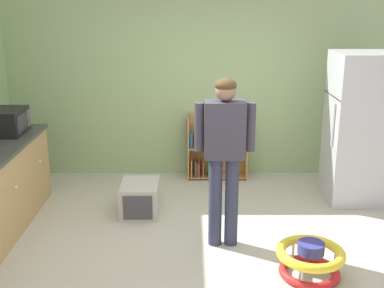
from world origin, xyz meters
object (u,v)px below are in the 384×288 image
object	(u,v)px
standing_person	(225,148)
microwave	(9,121)
pet_carrier	(141,198)
refrigerator	(361,128)
bookshelf	(214,151)
baby_walker	(311,259)

from	to	relation	value
standing_person	microwave	distance (m)	2.53
pet_carrier	microwave	distance (m)	1.71
standing_person	microwave	bearing A→B (deg)	159.53
standing_person	pet_carrier	xyz separation A→B (m)	(-0.90, 0.74, -0.82)
standing_person	pet_carrier	world-z (taller)	standing_person
refrigerator	standing_person	bearing A→B (deg)	-145.37
standing_person	pet_carrier	size ratio (longest dim) A/B	3.02
refrigerator	standing_person	size ratio (longest dim) A/B	1.07
bookshelf	standing_person	xyz separation A→B (m)	(0.02, -1.92, 0.63)
bookshelf	microwave	bearing A→B (deg)	-156.31
bookshelf	pet_carrier	world-z (taller)	bookshelf
refrigerator	microwave	bearing A→B (deg)	-176.21
refrigerator	microwave	xyz separation A→B (m)	(-4.04, -0.27, 0.15)
bookshelf	pet_carrier	size ratio (longest dim) A/B	1.54
bookshelf	baby_walker	bearing A→B (deg)	-73.20
microwave	standing_person	bearing A→B (deg)	-20.47
baby_walker	bookshelf	bearing A→B (deg)	106.80
baby_walker	microwave	world-z (taller)	microwave
baby_walker	standing_person	bearing A→B (deg)	141.37
refrigerator	bookshelf	size ratio (longest dim) A/B	2.09
refrigerator	pet_carrier	world-z (taller)	refrigerator
refrigerator	pet_carrier	bearing A→B (deg)	-170.80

